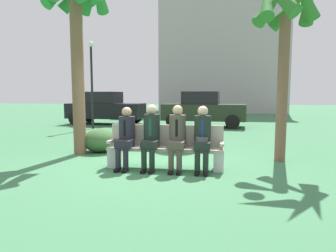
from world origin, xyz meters
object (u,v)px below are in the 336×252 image
seated_man_rightmost (202,135)px  palm_tree_short (77,11)px  park_bench (166,147)px  palm_tree_tall (286,17)px  street_lamp (92,76)px  seated_man_centerright (177,134)px  parked_car_far (203,109)px  seated_man_centerleft (151,133)px  shrub_mid_lawn (178,137)px  shrub_near_bench (100,140)px  seated_man_leftmost (126,134)px  building_backdrop (222,55)px  parked_car_near (105,108)px

seated_man_rightmost → palm_tree_short: palm_tree_short is taller
park_bench → seated_man_rightmost: seated_man_rightmost is taller
palm_tree_tall → street_lamp: size_ratio=1.11×
seated_man_centerright → parked_car_far: 8.31m
seated_man_centerleft → seated_man_centerright: 0.54m
palm_tree_tall → shrub_mid_lawn: palm_tree_tall is taller
seated_man_rightmost → shrub_near_bench: seated_man_rightmost is taller
seated_man_leftmost → palm_tree_tall: palm_tree_tall is taller
park_bench → seated_man_leftmost: seated_man_leftmost is taller
palm_tree_tall → shrub_mid_lawn: (-2.51, 0.92, -2.91)m
seated_man_rightmost → shrub_near_bench: bearing=150.5°
seated_man_centerright → shrub_near_bench: size_ratio=1.35×
seated_man_centerright → building_backdrop: bearing=86.3°
seated_man_rightmost → palm_tree_tall: (1.77, 1.21, 2.54)m
seated_man_centerleft → street_lamp: (-4.12, 6.68, 1.61)m
shrub_near_bench → seated_man_leftmost: bearing=-52.9°
shrub_near_bench → seated_man_centerleft: bearing=-42.2°
seated_man_centerleft → parked_car_far: (0.79, 8.31, 0.09)m
building_backdrop → seated_man_centerleft: bearing=-95.1°
seated_man_leftmost → palm_tree_short: 3.52m
seated_man_leftmost → seated_man_centerleft: bearing=0.5°
parked_car_near → seated_man_leftmost: bearing=-66.8°
seated_man_rightmost → building_backdrop: building_backdrop is taller
park_bench → seated_man_centerright: bearing=-26.3°
seated_man_rightmost → palm_tree_short: size_ratio=0.26×
seated_man_centerleft → shrub_mid_lawn: size_ratio=1.17×
shrub_near_bench → street_lamp: 6.00m
seated_man_leftmost → parked_car_near: 9.51m
seated_man_centerleft → parked_car_near: (-4.29, 8.74, 0.09)m
seated_man_centerleft → seated_man_leftmost: bearing=-179.5°
palm_tree_tall → shrub_near_bench: 5.45m
street_lamp → park_bench: bearing=-56.1°
park_bench → seated_man_centerleft: size_ratio=1.80×
seated_man_rightmost → shrub_mid_lawn: size_ratio=1.16×
street_lamp → seated_man_centerright: bearing=-55.1°
palm_tree_tall → shrub_near_bench: (-4.56, 0.37, -2.96)m
palm_tree_short → parked_car_far: size_ratio=1.24×
palm_tree_tall → palm_tree_short: palm_tree_short is taller
park_bench → shrub_mid_lawn: size_ratio=2.12×
seated_man_centerleft → parked_car_far: bearing=84.6°
parked_car_near → park_bench: bearing=-62.0°
park_bench → shrub_mid_lawn: 1.99m
seated_man_centerleft → shrub_mid_lawn: 2.18m
shrub_near_bench → building_backdrop: (3.67, 20.05, 4.79)m
park_bench → shrub_near_bench: bearing=144.4°
park_bench → street_lamp: bearing=123.9°
seated_man_rightmost → street_lamp: bearing=127.7°
shrub_near_bench → shrub_mid_lawn: size_ratio=0.87×
seated_man_leftmost → shrub_mid_lawn: 2.32m
building_backdrop → seated_man_leftmost: bearing=-96.5°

